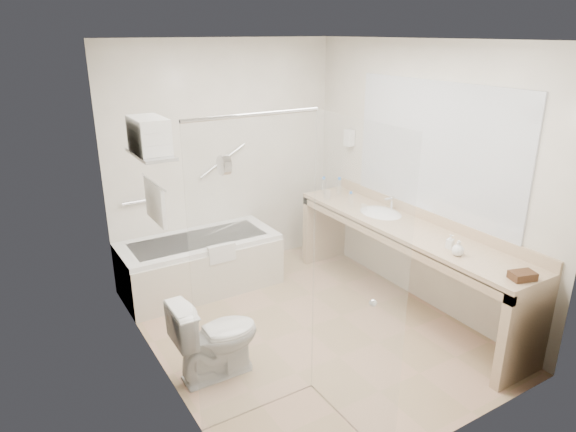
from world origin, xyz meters
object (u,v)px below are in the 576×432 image
vanity_counter (405,246)px  amenity_basket (522,276)px  bathtub (200,264)px  toilet (216,337)px  water_bottle_left (324,186)px

vanity_counter → amenity_basket: (-0.06, -1.25, 0.24)m
bathtub → vanity_counter: size_ratio=0.59×
toilet → water_bottle_left: size_ratio=3.49×
amenity_basket → water_bottle_left: water_bottle_left is taller
vanity_counter → toilet: vanity_counter is taller
vanity_counter → water_bottle_left: size_ratio=13.81×
vanity_counter → bathtub: bearing=137.6°
bathtub → water_bottle_left: 1.59m
water_bottle_left → bathtub: bearing=173.1°
vanity_counter → toilet: 2.00m
bathtub → water_bottle_left: water_bottle_left is taller
toilet → vanity_counter: bearing=-88.5°
bathtub → vanity_counter: bearing=-42.4°
bathtub → toilet: (-0.45, -1.42, 0.06)m
bathtub → toilet: size_ratio=2.35×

